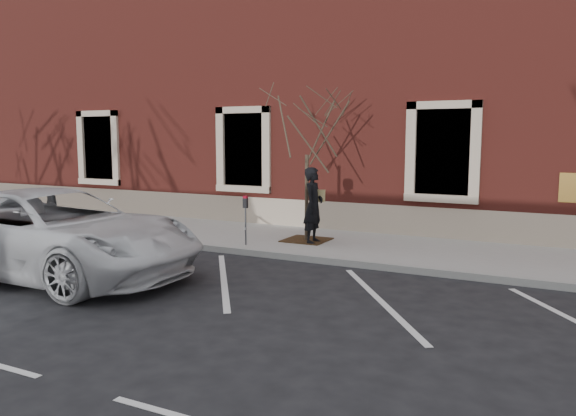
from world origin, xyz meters
The scene contains 10 objects.
ground centered at (0.00, 0.00, 0.00)m, with size 120.00×120.00×0.00m, color #28282B.
sidewalk_near centered at (0.00, 1.75, 0.07)m, with size 40.00×3.50×0.15m, color #B1ADA6.
curb_near centered at (0.00, -0.05, 0.07)m, with size 40.00×0.12×0.15m, color #9E9E99.
parking_stripes centered at (0.00, -2.20, 0.00)m, with size 28.00×4.40×0.01m, color silver, non-canonical shape.
building_civic centered at (0.00, 7.74, 4.00)m, with size 40.00×8.62×8.00m.
man centered at (0.33, 1.34, 1.10)m, with size 0.69×0.45×1.89m, color black.
parking_meter centered at (-1.04, 0.36, 0.99)m, with size 0.11×0.08×1.21m.
tree_grate centered at (0.03, 1.59, 0.16)m, with size 1.08×1.08×0.03m, color #3E2713.
sapling centered at (0.03, 1.59, 2.94)m, with size 2.39×2.39×3.98m.
white_truck centered at (-3.22, -3.50, 0.88)m, with size 2.91×6.30×1.75m, color silver.
Camera 1 is at (6.04, -11.25, 2.80)m, focal length 35.00 mm.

